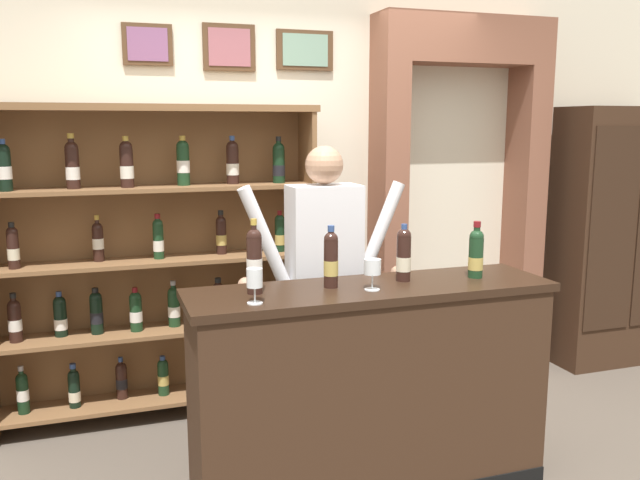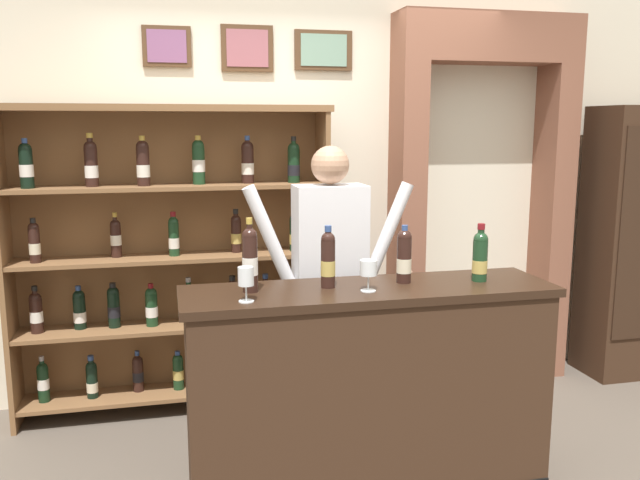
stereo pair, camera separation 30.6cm
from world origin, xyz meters
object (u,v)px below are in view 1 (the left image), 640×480
(tasting_counter, at_px, (370,389))
(wine_glass_spare, at_px, (372,268))
(wine_shelf, at_px, (156,257))
(shopkeeper, at_px, (324,268))
(tasting_bottle_prosecco, at_px, (331,259))
(tasting_bottle_chianti, at_px, (254,260))
(wine_glass_right, at_px, (255,279))
(tasting_bottle_super_tuscan, at_px, (404,255))
(side_cabinet, at_px, (613,237))
(tasting_bottle_bianco, at_px, (476,253))

(tasting_counter, xyz_separation_m, wine_glass_spare, (-0.03, -0.07, 0.62))
(wine_shelf, bearing_deg, shopkeeper, -41.49)
(tasting_bottle_prosecco, bearing_deg, tasting_bottle_chianti, 179.88)
(shopkeeper, height_order, wine_glass_right, shopkeeper)
(tasting_counter, height_order, shopkeeper, shopkeeper)
(tasting_counter, distance_m, tasting_bottle_super_tuscan, 0.68)
(wine_shelf, xyz_separation_m, shopkeeper, (0.82, -0.73, 0.02))
(side_cabinet, relative_size, tasting_counter, 1.08)
(side_cabinet, height_order, wine_glass_right, side_cabinet)
(tasting_bottle_prosecco, distance_m, wine_glass_spare, 0.20)
(tasting_bottle_bianco, relative_size, wine_glass_right, 1.84)
(side_cabinet, distance_m, tasting_bottle_bianco, 2.19)
(tasting_bottle_prosecco, bearing_deg, side_cabinet, 22.16)
(tasting_bottle_chianti, distance_m, tasting_bottle_prosecco, 0.37)
(side_cabinet, xyz_separation_m, wine_glass_spare, (-2.47, -1.19, 0.18))
(tasting_bottle_chianti, bearing_deg, wine_glass_right, -103.10)
(side_cabinet, height_order, tasting_bottle_prosecco, side_cabinet)
(tasting_bottle_chianti, bearing_deg, wine_glass_spare, -12.29)
(tasting_counter, height_order, wine_glass_right, wine_glass_right)
(tasting_bottle_chianti, bearing_deg, tasting_bottle_super_tuscan, 0.69)
(shopkeeper, relative_size, tasting_bottle_prosecco, 5.72)
(tasting_counter, relative_size, tasting_bottle_chianti, 5.18)
(wine_shelf, distance_m, side_cabinet, 3.33)
(side_cabinet, relative_size, tasting_bottle_bianco, 6.75)
(wine_shelf, distance_m, shopkeeper, 1.10)
(side_cabinet, distance_m, tasting_bottle_prosecco, 2.85)
(side_cabinet, distance_m, shopkeeper, 2.59)
(tasting_bottle_chianti, xyz_separation_m, wine_glass_right, (-0.04, -0.17, -0.05))
(tasting_bottle_chianti, relative_size, wine_glass_right, 2.22)
(wine_shelf, height_order, wine_glass_right, wine_shelf)
(tasting_bottle_super_tuscan, bearing_deg, wine_shelf, 132.99)
(side_cabinet, xyz_separation_m, tasting_bottle_prosecco, (-2.63, -1.07, 0.21))
(wine_shelf, distance_m, tasting_bottle_prosecco, 1.38)
(tasting_bottle_super_tuscan, bearing_deg, wine_glass_spare, -150.32)
(shopkeeper, distance_m, wine_glass_spare, 0.57)
(tasting_bottle_prosecco, bearing_deg, tasting_bottle_bianco, -2.97)
(tasting_counter, bearing_deg, tasting_bottle_super_tuscan, 15.34)
(tasting_bottle_chianti, distance_m, wine_glass_right, 0.18)
(tasting_counter, bearing_deg, shopkeeper, 98.34)
(wine_glass_spare, bearing_deg, tasting_counter, 68.52)
(tasting_counter, relative_size, wine_glass_right, 11.50)
(tasting_bottle_chianti, relative_size, tasting_bottle_bianco, 1.21)
(tasting_counter, bearing_deg, tasting_bottle_bianco, 0.31)
(wine_glass_right, bearing_deg, shopkeeper, 49.48)
(tasting_bottle_super_tuscan, xyz_separation_m, tasting_bottle_bianco, (0.37, -0.05, -0.01))
(shopkeeper, bearing_deg, side_cabinet, 14.01)
(shopkeeper, relative_size, tasting_bottle_super_tuscan, 5.98)
(wine_glass_right, bearing_deg, tasting_bottle_prosecco, 22.76)
(shopkeeper, distance_m, tasting_bottle_prosecco, 0.48)
(wine_shelf, relative_size, tasting_bottle_prosecco, 6.65)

